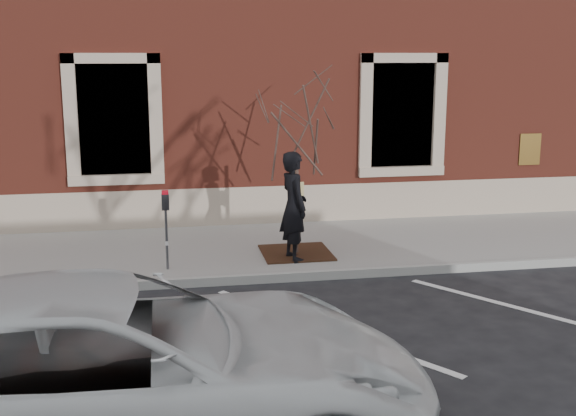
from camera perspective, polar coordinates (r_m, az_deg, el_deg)
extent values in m
plane|color=#28282B|center=(12.06, 0.51, -5.71)|extent=(120.00, 120.00, 0.00)
cube|color=gray|center=(13.70, -0.85, -3.20)|extent=(40.00, 3.50, 0.15)
cube|color=#9E9E99|center=(12.00, 0.55, -5.44)|extent=(40.00, 0.12, 0.15)
cube|color=maroon|center=(19.15, -3.89, 13.02)|extent=(40.00, 8.50, 8.00)
cube|color=tan|center=(15.29, -1.95, 0.26)|extent=(40.00, 0.06, 0.80)
cube|color=black|center=(15.01, -13.55, 6.85)|extent=(1.40, 0.30, 2.20)
cube|color=tan|center=(15.00, -13.36, 2.23)|extent=(1.90, 0.20, 0.20)
cube|color=black|center=(15.85, 8.83, 7.30)|extent=(1.40, 0.30, 2.20)
cube|color=tan|center=(15.83, 8.89, 2.92)|extent=(1.90, 0.20, 0.20)
imported|color=black|center=(12.45, 0.45, 0.13)|extent=(0.60, 0.78, 1.91)
cylinder|color=#595B60|center=(12.17, -9.56, -2.49)|extent=(0.04, 0.04, 1.02)
cube|color=black|center=(12.03, -9.67, 0.47)|extent=(0.12, 0.09, 0.26)
cube|color=red|center=(12.00, -9.70, 1.23)|extent=(0.11, 0.09, 0.06)
cube|color=white|center=(12.14, -9.55, -2.78)|extent=(0.05, 0.00, 0.07)
cube|color=#371911|center=(13.06, 0.65, -3.55)|extent=(1.23, 1.23, 0.03)
cylinder|color=#4F3830|center=(12.85, 0.66, 0.29)|extent=(0.08, 0.08, 1.82)
imported|color=silver|center=(6.98, -13.83, -12.42)|extent=(6.03, 2.80, 1.67)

